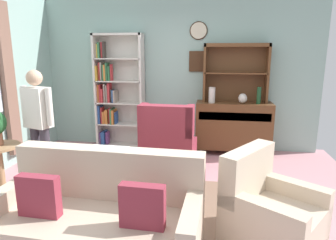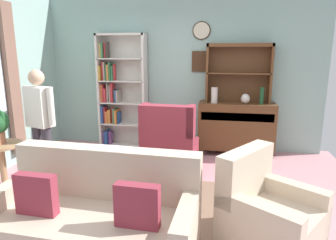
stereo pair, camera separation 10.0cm
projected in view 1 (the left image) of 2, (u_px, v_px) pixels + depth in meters
ground_plane at (158, 198)px, 3.77m from camera, size 5.40×4.60×0.02m
wall_back at (179, 73)px, 5.51m from camera, size 5.00×0.09×2.80m
area_rug at (170, 210)px, 3.45m from camera, size 2.84×1.73×0.01m
bookshelf at (116, 93)px, 5.58m from camera, size 0.90×0.30×2.10m
sideboard at (233, 125)px, 5.29m from camera, size 1.30×0.45×0.92m
sideboard_hutch at (236, 65)px, 5.16m from camera, size 1.10×0.26×1.00m
vase_tall at (212, 95)px, 5.15m from camera, size 0.11×0.11×0.27m
vase_round at (243, 98)px, 5.10m from camera, size 0.15×0.15×0.17m
bottle_wine at (259, 95)px, 5.03m from camera, size 0.07×0.07×0.29m
couch_floral at (99, 221)px, 2.66m from camera, size 1.83×0.92×0.90m
armchair_floral at (270, 214)px, 2.82m from camera, size 1.07×1.06×0.88m
wingback_chair at (168, 146)px, 4.53m from camera, size 0.81×0.83×1.05m
plant_stand at (0, 164)px, 3.79m from camera, size 0.52×0.52×0.64m
person_reading at (38, 121)px, 3.89m from camera, size 0.52×0.29×1.56m
coffee_table at (128, 175)px, 3.55m from camera, size 0.80×0.50×0.42m
book_stack at (133, 165)px, 3.57m from camera, size 0.19×0.16×0.09m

